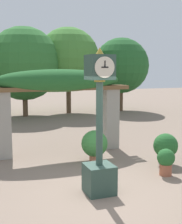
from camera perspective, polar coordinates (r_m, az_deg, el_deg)
The scene contains 7 objects.
ground_plane at distance 6.89m, azimuth 2.23°, elevation -14.70°, with size 60.00×60.00×0.00m, color #7F6B5B.
pedestal_clock at distance 6.55m, azimuth 1.54°, elevation -4.26°, with size 0.60×0.60×3.08m.
pergola at distance 9.72m, azimuth -5.80°, elevation 4.07°, with size 4.54×1.06×2.63m.
potted_plant_near_left at distance 8.07m, azimuth 13.53°, elevation -8.60°, with size 0.44×0.44×0.68m.
potted_plant_near_right at distance 8.93m, azimuth 13.48°, elevation -6.25°, with size 0.68×0.68×0.87m.
potted_plant_far_right at distance 8.94m, azimuth 0.64°, elevation -5.90°, with size 0.76×0.76×0.91m.
tree_line at distance 17.78m, azimuth -11.02°, elevation 8.96°, with size 15.15×4.16×5.03m.
Camera 1 is at (-2.47, -5.85, 2.66)m, focal length 50.00 mm.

